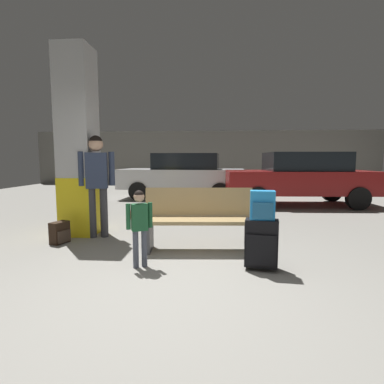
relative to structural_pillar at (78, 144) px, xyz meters
name	(u,v)px	position (x,y,z in m)	size (l,w,h in m)	color
ground_plane	(192,218)	(1.83, 1.84, -1.63)	(18.00, 18.00, 0.10)	gray
garage_back_wall	(204,158)	(1.83, 10.70, -0.18)	(18.00, 0.12, 2.80)	slate
structural_pillar	(78,144)	(0.00, 0.00, 0.00)	(0.57, 0.57, 3.18)	yellow
bench	(199,219)	(2.11, -0.76, -1.14)	(1.63, 0.63, 0.89)	tan
suitcase	(261,243)	(2.89, -1.52, -1.26)	(0.41, 0.29, 0.60)	black
backpack_bright	(262,206)	(2.89, -1.53, -0.81)	(0.29, 0.21, 0.34)	#268CD8
child	(139,220)	(1.43, -1.54, -1.00)	(0.29, 0.18, 0.94)	#4C5160
adult	(97,175)	(0.39, -0.20, -0.53)	(0.56, 0.28, 1.70)	#38383D
backpack_dark_floor	(60,233)	(-0.07, -0.61, -1.41)	(0.27, 0.32, 0.34)	black
parked_car_near	(300,177)	(4.79, 3.69, -0.77)	(4.16, 1.92, 1.51)	maroon
parked_car_far	(184,175)	(1.32, 4.99, -0.77)	(4.19, 1.98, 1.51)	silver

